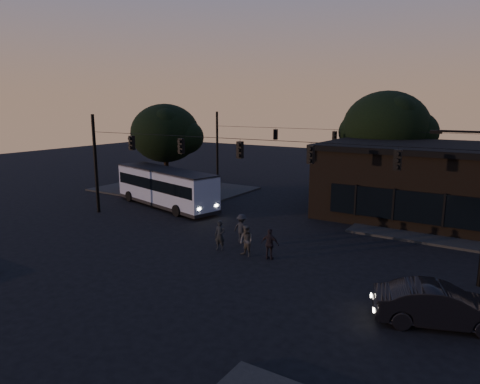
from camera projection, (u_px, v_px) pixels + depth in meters
The scene contains 14 objects.
ground at pixel (201, 259), 23.11m from camera, with size 120.00×120.00×0.00m, color black.
sidewalk_far_right at pixel (473, 229), 28.41m from camera, with size 14.00×10.00×0.15m, color black.
sidewalk_far_left at pixel (174, 189), 42.02m from camera, with size 14.00×10.00×0.15m, color black.
building at pixel (432, 181), 31.09m from camera, with size 15.40×10.41×5.40m.
tree_behind at pixel (386, 128), 38.01m from camera, with size 7.60×7.60×9.43m.
tree_left at pixel (165, 133), 40.10m from camera, with size 6.40×6.40×8.30m.
signal_rig_near at pixel (240, 168), 25.54m from camera, with size 26.24×0.30×7.50m.
signal_rig_far at pixel (334, 149), 38.84m from camera, with size 26.24×0.30×7.50m.
bus at pixel (165, 186), 34.72m from camera, with size 11.24×5.17×3.08m.
car at pixel (440, 306), 15.99m from camera, with size 1.66×4.77×1.57m, color black.
pedestrian_a at pixel (220, 235), 24.37m from camera, with size 0.63×0.41×1.73m, color black.
pedestrian_b at pixel (246, 241), 23.35m from camera, with size 0.84×0.65×1.73m, color #3A3935.
pedestrian_c at pixel (270, 244), 22.86m from camera, with size 1.00×0.42×1.71m, color black.
pedestrian_d at pixel (242, 228), 25.77m from camera, with size 1.12×0.64×1.73m, color black.
Camera 1 is at (13.53, -17.39, 8.14)m, focal length 32.00 mm.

